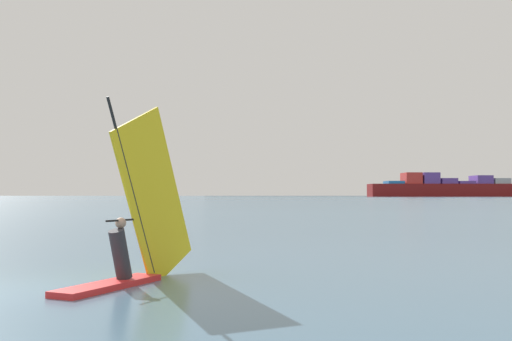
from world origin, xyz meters
name	(u,v)px	position (x,y,z in m)	size (l,w,h in m)	color
ground_plane	(4,292)	(0.00, 0.00, 0.00)	(4000.00, 4000.00, 0.00)	#476B84
windsurfer	(135,232)	(1.61, 1.91, 1.06)	(0.81, 4.43, 4.03)	red
cargo_ship	(470,187)	(6.12, 563.46, 9.27)	(180.09, 92.77, 37.90)	maroon
distant_headland	(482,184)	(29.54, 1440.23, 26.01)	(1221.09, 469.06, 52.01)	#756B56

